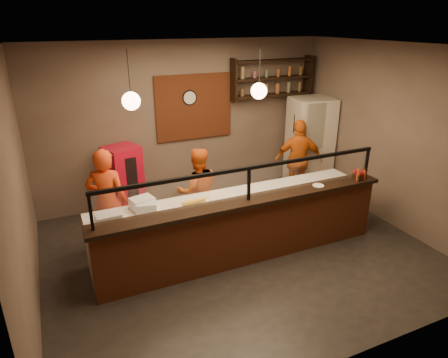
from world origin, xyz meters
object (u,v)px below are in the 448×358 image
red_cooler (124,181)px  pepper_mill (364,173)px  fridge (309,144)px  condiment_caddy (359,176)px  cook_right (298,160)px  wall_clock (189,98)px  cook_left (107,201)px  pizza_dough (222,196)px  cook_mid (198,191)px

red_cooler → pepper_mill: 4.35m
fridge → condiment_caddy: size_ratio=10.89×
cook_right → condiment_caddy: size_ratio=9.13×
red_cooler → pepper_mill: (3.54, -2.48, 0.47)m
wall_clock → cook_left: bearing=-141.9°
cook_left → cook_right: bearing=-149.6°
cook_left → red_cooler: size_ratio=1.28×
pizza_dough → fridge: bearing=28.6°
cook_right → pepper_mill: cook_right is taller
wall_clock → pizza_dough: wall_clock is taller
pizza_dough → cook_left: bearing=160.0°
cook_right → red_cooler: size_ratio=1.24×
condiment_caddy → pepper_mill: size_ratio=1.03×
cook_left → condiment_caddy: cook_left is taller
condiment_caddy → fridge: bearing=75.8°
fridge → pizza_dough: (-2.77, -1.51, -0.10)m
fridge → cook_mid: bearing=-152.5°
cook_left → pizza_dough: cook_left is taller
cook_right → condiment_caddy: bearing=112.9°
fridge → cook_right: bearing=-132.3°
wall_clock → cook_mid: size_ratio=0.19×
pizza_dough → cook_right: bearing=26.2°
condiment_caddy → pepper_mill: pepper_mill is taller
cook_right → pepper_mill: 1.75m
cook_mid → red_cooler: bearing=-41.2°
pizza_dough → red_cooler: bearing=123.2°
wall_clock → pepper_mill: 3.60m
wall_clock → pepper_mill: size_ratio=1.67×
fridge → pepper_mill: fridge is taller
red_cooler → condiment_caddy: 4.26m
fridge → pepper_mill: (-0.44, -2.14, 0.14)m
cook_right → pepper_mill: size_ratio=9.41×
wall_clock → cook_right: size_ratio=0.18×
cook_mid → pizza_dough: (0.18, -0.61, 0.13)m
cook_left → pizza_dough: size_ratio=3.49×
wall_clock → cook_right: 2.55m
fridge → red_cooler: bearing=-174.4°
cook_mid → cook_right: bearing=-159.7°
cook_right → fridge: 0.71m
fridge → pepper_mill: size_ratio=11.22×
cook_mid → red_cooler: 1.61m
cook_right → pepper_mill: (0.11, -1.72, 0.30)m
wall_clock → pepper_mill: wall_clock is taller
wall_clock → red_cooler: size_ratio=0.22×
cook_mid → pizza_dough: size_ratio=3.11×
cook_right → pizza_dough: 2.47m
wall_clock → pizza_dough: bearing=-97.1°
cook_mid → condiment_caddy: cook_mid is taller
cook_right → pizza_dough: size_ratio=3.40×
cook_right → red_cooler: (-3.43, 0.76, -0.16)m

